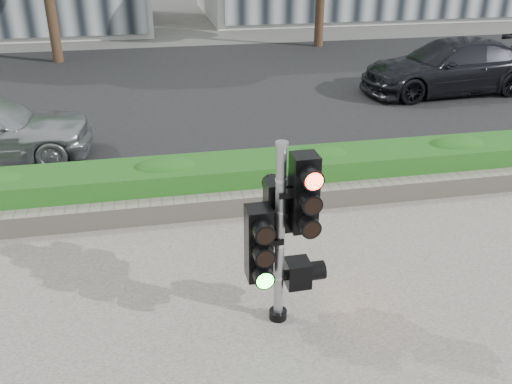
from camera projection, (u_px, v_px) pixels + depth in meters
ground at (266, 278)px, 7.44m from camera, size 120.00×120.00×0.00m
road at (196, 88)px, 16.25m from camera, size 60.00×13.00×0.02m
curb at (231, 180)px, 10.19m from camera, size 60.00×0.25×0.12m
stone_wall at (242, 203)px, 9.02m from camera, size 12.00×0.32×0.34m
hedge at (236, 178)px, 9.52m from camera, size 12.00×1.00×0.68m
traffic_signal at (282, 226)px, 6.12m from camera, size 0.79×0.58×2.30m
car_dark at (449, 67)px, 15.51m from camera, size 5.23×2.33×1.49m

